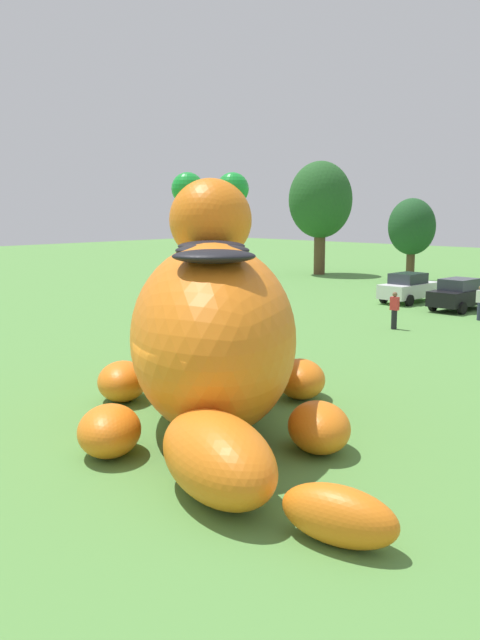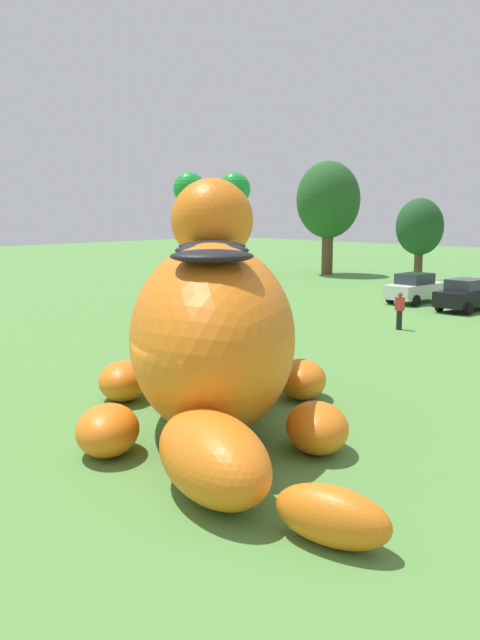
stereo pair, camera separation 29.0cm
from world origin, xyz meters
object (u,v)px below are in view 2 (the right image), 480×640
car_black (467,295)px  giant_inflatable_creature (213,332)px  car_white (416,288)px  spectator_far_side (400,311)px

car_black → giant_inflatable_creature: bearing=-78.4°
giant_inflatable_creature → car_white: bearing=109.1°
car_black → spectator_far_side: (0.58, -7.55, -0.01)m
giant_inflatable_creature → car_black: bearing=101.6°
giant_inflatable_creature → car_black: size_ratio=2.89×
car_black → spectator_far_side: 7.58m
car_white → spectator_far_side: size_ratio=2.44×
spectator_far_side → car_white: bearing=116.4°
giant_inflatable_creature → spectator_far_side: giant_inflatable_creature is taller
car_white → car_black: same height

